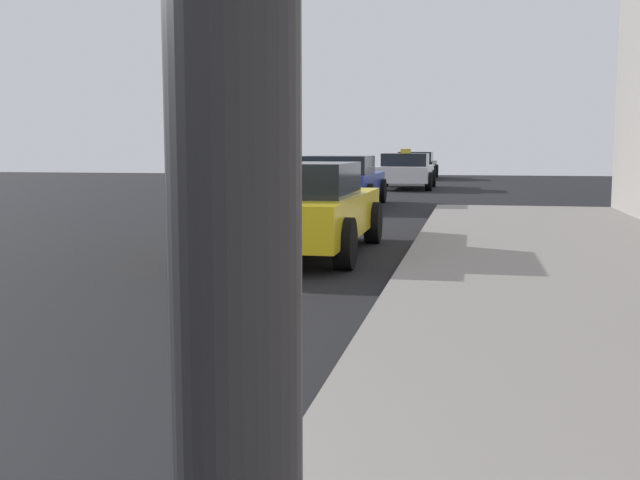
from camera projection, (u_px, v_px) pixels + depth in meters
name	position (u px, v px, depth m)	size (l,w,h in m)	color
car_yellow	(296.00, 207.00, 10.68)	(2.04, 4.19, 1.27)	yellow
car_blue	(340.00, 181.00, 19.36)	(2.01, 4.26, 1.27)	#233899
car_white	(406.00, 171.00, 27.67)	(2.01, 4.14, 1.43)	white
car_black	(416.00, 165.00, 36.82)	(1.97, 4.58, 1.27)	black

